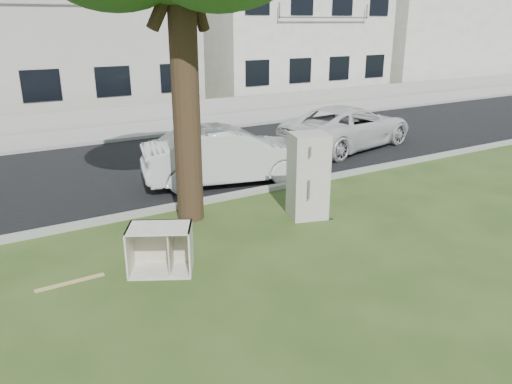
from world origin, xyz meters
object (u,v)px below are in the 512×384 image
cabinet (160,249)px  car_center (229,155)px  fridge (308,176)px  car_right (348,126)px

cabinet → car_center: (3.23, 3.71, 0.31)m
fridge → car_center: fridge is taller
fridge → car_center: bearing=112.9°
fridge → cabinet: (-3.53, -0.77, -0.49)m
cabinet → car_right: size_ratio=0.21×
fridge → car_right: bearing=58.9°
fridge → cabinet: 3.65m
fridge → car_right: fridge is taller
fridge → car_center: 2.96m
car_center → cabinet: bearing=152.6°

